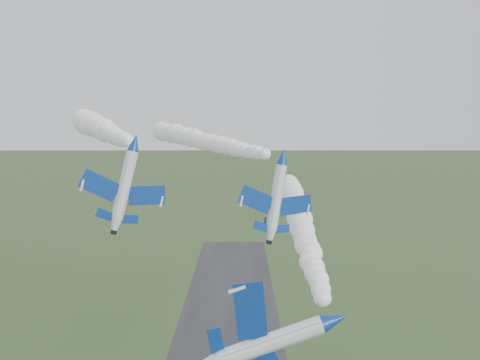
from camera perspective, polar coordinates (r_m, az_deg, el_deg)
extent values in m
cylinder|color=silver|center=(49.25, 10.12, -14.46)|extent=(2.33, 9.37, 2.12)
cone|color=navy|center=(43.91, 11.69, -17.08)|extent=(2.18, 2.49, 2.12)
cone|color=silver|center=(54.50, 8.94, -12.42)|extent=(2.17, 2.04, 2.12)
cylinder|color=black|center=(55.54, 8.73, -12.06)|extent=(1.09, 0.69, 1.08)
ellipsoid|color=black|center=(47.11, 11.45, -15.18)|extent=(1.48, 3.23, 1.42)
cube|color=navy|center=(48.89, 8.51, -10.78)|extent=(1.90, 2.70, 4.87)
cube|color=navy|center=(51.43, 10.94, -17.41)|extent=(1.90, 2.70, 4.87)
cube|color=navy|center=(52.96, 8.52, -11.06)|extent=(0.87, 1.24, 2.13)
cube|color=navy|center=(54.23, 9.73, -14.40)|extent=(0.87, 1.24, 2.13)
cube|color=navy|center=(53.43, 10.66, -12.29)|extent=(2.39, 1.83, 0.94)
cylinder|color=silver|center=(75.54, -11.17, 3.93)|extent=(5.25, 9.48, 2.03)
cone|color=navy|center=(69.72, -10.34, 3.79)|extent=(2.78, 3.02, 2.03)
cone|color=silver|center=(81.15, -11.85, 4.04)|extent=(2.62, 2.60, 2.03)
cylinder|color=black|center=(82.25, -11.97, 4.06)|extent=(1.20, 0.99, 1.03)
ellipsoid|color=black|center=(73.18, -10.74, 4.36)|extent=(2.41, 3.48, 1.36)
cube|color=navy|center=(75.92, -13.74, 4.39)|extent=(5.63, 4.29, 1.42)
cube|color=navy|center=(77.05, -8.92, 3.27)|extent=(5.63, 4.29, 1.42)
cube|color=navy|center=(79.89, -12.97, 4.31)|extent=(2.48, 1.93, 0.66)
cube|color=navy|center=(80.46, -10.51, 3.74)|extent=(2.48, 1.93, 0.66)
cube|color=navy|center=(79.92, -11.47, 5.03)|extent=(1.33, 1.93, 2.41)
cylinder|color=silver|center=(74.77, 4.61, 2.49)|extent=(5.18, 8.90, 1.84)
cone|color=navy|center=(69.85, 6.75, 2.24)|extent=(2.60, 2.86, 1.84)
cone|color=silver|center=(79.58, 2.81, 2.71)|extent=(2.44, 2.47, 1.84)
cylinder|color=black|center=(80.54, 2.48, 2.74)|extent=(1.11, 0.95, 0.93)
ellipsoid|color=black|center=(72.77, 5.52, 2.85)|extent=(2.32, 3.29, 1.23)
cube|color=navy|center=(74.10, 2.15, 2.78)|extent=(5.43, 4.23, 0.99)
cube|color=navy|center=(77.03, 6.36, 2.05)|extent=(5.43, 4.23, 0.99)
cube|color=navy|center=(77.99, 2.01, 2.86)|extent=(2.39, 1.90, 0.47)
cube|color=navy|center=(79.49, 4.19, 2.48)|extent=(2.39, 1.90, 0.47)
cube|color=navy|center=(78.54, 3.36, 3.65)|extent=(1.15, 1.77, 2.32)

